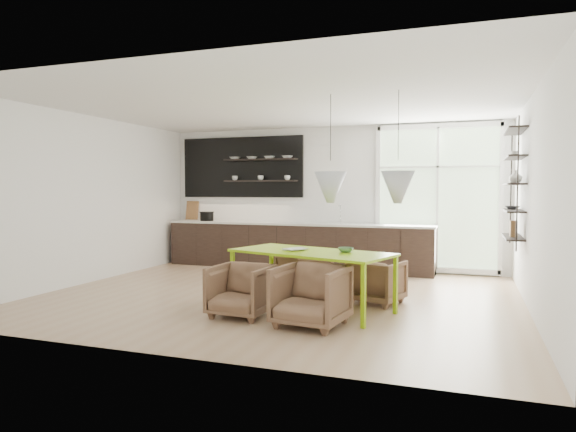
{
  "coord_description": "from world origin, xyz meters",
  "views": [
    {
      "loc": [
        2.73,
        -7.24,
        1.62
      ],
      "look_at": [
        -0.05,
        0.6,
        1.19
      ],
      "focal_mm": 32.0,
      "sensor_mm": 36.0,
      "label": 1
    }
  ],
  "objects_px": {
    "armchair_back_right": "(377,282)",
    "wire_stool": "(223,285)",
    "armchair_back_left": "(304,273)",
    "armchair_front_right": "(311,296)",
    "dining_table": "(311,255)",
    "armchair_front_left": "(241,291)"
  },
  "relations": [
    {
      "from": "armchair_front_left",
      "to": "wire_stool",
      "type": "xyz_separation_m",
      "value": [
        -0.6,
        0.68,
        -0.09
      ]
    },
    {
      "from": "armchair_back_right",
      "to": "armchair_front_left",
      "type": "relative_size",
      "value": 0.93
    },
    {
      "from": "dining_table",
      "to": "armchair_front_right",
      "type": "height_order",
      "value": "dining_table"
    },
    {
      "from": "wire_stool",
      "to": "armchair_front_right",
      "type": "bearing_deg",
      "value": -27.98
    },
    {
      "from": "armchair_front_right",
      "to": "armchair_back_left",
      "type": "bearing_deg",
      "value": 117.26
    },
    {
      "from": "dining_table",
      "to": "wire_stool",
      "type": "bearing_deg",
      "value": -162.7
    },
    {
      "from": "armchair_back_left",
      "to": "armchair_front_right",
      "type": "xyz_separation_m",
      "value": [
        0.67,
        -1.83,
        0.05
      ]
    },
    {
      "from": "dining_table",
      "to": "wire_stool",
      "type": "distance_m",
      "value": 1.41
    },
    {
      "from": "armchair_back_right",
      "to": "armchair_front_right",
      "type": "relative_size",
      "value": 0.85
    },
    {
      "from": "armchair_back_right",
      "to": "armchair_front_right",
      "type": "xyz_separation_m",
      "value": [
        -0.53,
        -1.49,
        0.05
      ]
    },
    {
      "from": "dining_table",
      "to": "wire_stool",
      "type": "relative_size",
      "value": 6.2
    },
    {
      "from": "armchair_back_left",
      "to": "armchair_back_right",
      "type": "bearing_deg",
      "value": -158.7
    },
    {
      "from": "armchair_back_right",
      "to": "wire_stool",
      "type": "bearing_deg",
      "value": 33.35
    },
    {
      "from": "dining_table",
      "to": "wire_stool",
      "type": "height_order",
      "value": "dining_table"
    },
    {
      "from": "armchair_back_left",
      "to": "wire_stool",
      "type": "relative_size",
      "value": 1.82
    },
    {
      "from": "armchair_back_right",
      "to": "wire_stool",
      "type": "height_order",
      "value": "armchair_back_right"
    },
    {
      "from": "dining_table",
      "to": "armchair_back_left",
      "type": "distance_m",
      "value": 1.15
    },
    {
      "from": "dining_table",
      "to": "armchair_back_right",
      "type": "bearing_deg",
      "value": 56.63
    },
    {
      "from": "armchair_back_right",
      "to": "armchair_front_right",
      "type": "height_order",
      "value": "armchair_front_right"
    },
    {
      "from": "dining_table",
      "to": "armchair_back_right",
      "type": "xyz_separation_m",
      "value": [
        0.78,
        0.65,
        -0.42
      ]
    },
    {
      "from": "armchair_back_right",
      "to": "armchair_front_right",
      "type": "distance_m",
      "value": 1.58
    },
    {
      "from": "armchair_front_left",
      "to": "armchair_front_right",
      "type": "bearing_deg",
      "value": -6.0
    }
  ]
}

